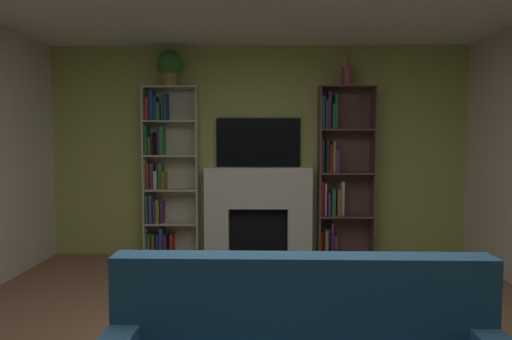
{
  "coord_description": "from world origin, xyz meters",
  "views": [
    {
      "loc": [
        0.06,
        -2.62,
        1.48
      ],
      "look_at": [
        0.0,
        1.24,
        1.21
      ],
      "focal_mm": 32.17,
      "sensor_mm": 36.0,
      "label": 1
    }
  ],
  "objects_px": {
    "bookshelf_right": "(338,175)",
    "vase_with_flowers": "(347,75)",
    "potted_plant": "(170,66)",
    "fireplace": "(258,209)",
    "tv": "(258,142)",
    "bookshelf_left": "(166,175)"
  },
  "relations": [
    {
      "from": "bookshelf_left",
      "to": "potted_plant",
      "type": "relative_size",
      "value": 4.84
    },
    {
      "from": "bookshelf_right",
      "to": "vase_with_flowers",
      "type": "height_order",
      "value": "vase_with_flowers"
    },
    {
      "from": "fireplace",
      "to": "potted_plant",
      "type": "height_order",
      "value": "potted_plant"
    },
    {
      "from": "bookshelf_left",
      "to": "bookshelf_right",
      "type": "xyz_separation_m",
      "value": [
        2.13,
        -0.01,
        0.01
      ]
    },
    {
      "from": "tv",
      "to": "bookshelf_left",
      "type": "height_order",
      "value": "bookshelf_left"
    },
    {
      "from": "bookshelf_right",
      "to": "bookshelf_left",
      "type": "bearing_deg",
      "value": 179.66
    },
    {
      "from": "bookshelf_right",
      "to": "tv",
      "type": "bearing_deg",
      "value": 175.37
    },
    {
      "from": "tv",
      "to": "potted_plant",
      "type": "height_order",
      "value": "potted_plant"
    },
    {
      "from": "potted_plant",
      "to": "fireplace",
      "type": "bearing_deg",
      "value": 1.52
    },
    {
      "from": "fireplace",
      "to": "vase_with_flowers",
      "type": "xyz_separation_m",
      "value": [
        1.07,
        -0.03,
        1.64
      ]
    },
    {
      "from": "fireplace",
      "to": "bookshelf_right",
      "type": "height_order",
      "value": "bookshelf_right"
    },
    {
      "from": "bookshelf_left",
      "to": "potted_plant",
      "type": "distance_m",
      "value": 1.33
    },
    {
      "from": "potted_plant",
      "to": "bookshelf_right",
      "type": "bearing_deg",
      "value": 1.13
    },
    {
      "from": "potted_plant",
      "to": "vase_with_flowers",
      "type": "relative_size",
      "value": 1.05
    },
    {
      "from": "tv",
      "to": "vase_with_flowers",
      "type": "height_order",
      "value": "vase_with_flowers"
    },
    {
      "from": "tv",
      "to": "bookshelf_left",
      "type": "relative_size",
      "value": 0.5
    },
    {
      "from": "bookshelf_left",
      "to": "vase_with_flowers",
      "type": "bearing_deg",
      "value": -1.41
    },
    {
      "from": "bookshelf_left",
      "to": "vase_with_flowers",
      "type": "distance_m",
      "value": 2.53
    },
    {
      "from": "bookshelf_right",
      "to": "fireplace",
      "type": "bearing_deg",
      "value": -179.29
    },
    {
      "from": "tv",
      "to": "bookshelf_right",
      "type": "relative_size",
      "value": 0.5
    },
    {
      "from": "vase_with_flowers",
      "to": "potted_plant",
      "type": "bearing_deg",
      "value": 179.96
    },
    {
      "from": "fireplace",
      "to": "vase_with_flowers",
      "type": "bearing_deg",
      "value": -1.6
    }
  ]
}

